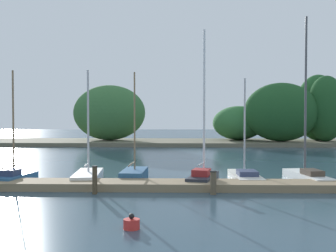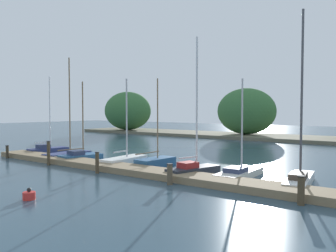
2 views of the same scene
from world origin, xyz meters
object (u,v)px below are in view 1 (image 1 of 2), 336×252
(sailboat_7, at_px, (306,173))
(channel_buoy_0, at_px, (132,224))
(sailboat_4, at_px, (134,174))
(mooring_piling_2, at_px, (95,180))
(sailboat_2, at_px, (12,177))
(sailboat_3, at_px, (88,175))
(mooring_piling_3, at_px, (213,183))
(sailboat_6, at_px, (245,176))
(sailboat_5, at_px, (203,175))

(sailboat_7, height_order, channel_buoy_0, sailboat_7)
(sailboat_4, bearing_deg, mooring_piling_2, 163.17)
(sailboat_2, height_order, sailboat_3, sailboat_3)
(sailboat_4, bearing_deg, sailboat_3, 101.51)
(sailboat_4, relative_size, sailboat_7, 0.67)
(sailboat_7, xyz_separation_m, channel_buoy_0, (-7.86, -9.27, -0.27))
(mooring_piling_3, bearing_deg, sailboat_2, 164.87)
(sailboat_6, relative_size, channel_buoy_0, 10.59)
(sailboat_3, relative_size, channel_buoy_0, 11.36)
(mooring_piling_3, distance_m, channel_buoy_0, 6.28)
(sailboat_4, bearing_deg, sailboat_5, -104.52)
(sailboat_2, distance_m, sailboat_4, 6.00)
(sailboat_2, bearing_deg, sailboat_7, -76.61)
(sailboat_4, height_order, sailboat_5, sailboat_5)
(sailboat_5, xyz_separation_m, mooring_piling_2, (-4.78, -2.69, 0.18))
(sailboat_5, relative_size, sailboat_6, 1.43)
(sailboat_6, bearing_deg, sailboat_4, 88.24)
(sailboat_5, height_order, mooring_piling_3, sailboat_5)
(sailboat_2, relative_size, channel_buoy_0, 11.23)
(mooring_piling_3, bearing_deg, mooring_piling_2, -179.55)
(mooring_piling_2, xyz_separation_m, channel_buoy_0, (2.19, -5.54, -0.44))
(sailboat_4, xyz_separation_m, sailboat_5, (3.47, -1.06, 0.10))
(mooring_piling_2, height_order, channel_buoy_0, mooring_piling_2)
(sailboat_6, xyz_separation_m, sailboat_7, (3.09, -0.04, 0.17))
(sailboat_5, xyz_separation_m, sailboat_7, (5.27, 1.05, 0.00))
(sailboat_7, relative_size, mooring_piling_2, 6.88)
(sailboat_2, bearing_deg, mooring_piling_3, -95.99)
(sailboat_2, height_order, mooring_piling_3, sailboat_2)
(sailboat_7, bearing_deg, mooring_piling_2, 101.42)
(sailboat_5, bearing_deg, sailboat_6, -49.10)
(sailboat_4, distance_m, mooring_piling_3, 5.28)
(sailboat_4, xyz_separation_m, mooring_piling_3, (3.75, -3.71, 0.18))
(sailboat_6, bearing_deg, sailboat_2, 93.54)
(mooring_piling_2, bearing_deg, sailboat_4, 70.73)
(sailboat_6, relative_size, mooring_piling_2, 4.32)
(sailboat_6, bearing_deg, sailboat_7, -92.83)
(mooring_piling_3, height_order, channel_buoy_0, mooring_piling_3)
(sailboat_6, height_order, mooring_piling_2, sailboat_6)
(sailboat_2, xyz_separation_m, sailboat_7, (14.64, 1.09, 0.11))
(channel_buoy_0, bearing_deg, mooring_piling_2, 111.62)
(mooring_piling_3, bearing_deg, sailboat_6, 63.16)
(mooring_piling_3, bearing_deg, channel_buoy_0, -117.23)
(sailboat_6, bearing_deg, channel_buoy_0, 150.87)
(sailboat_6, height_order, mooring_piling_3, sailboat_6)
(sailboat_2, xyz_separation_m, sailboat_6, (11.54, 1.13, -0.06))
(sailboat_7, bearing_deg, channel_buoy_0, 130.75)
(sailboat_2, xyz_separation_m, sailboat_3, (3.59, 0.73, -0.01))
(channel_buoy_0, bearing_deg, sailboat_6, 62.92)
(channel_buoy_0, bearing_deg, sailboat_2, 129.65)
(sailboat_4, xyz_separation_m, mooring_piling_2, (-1.31, -3.75, 0.28))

